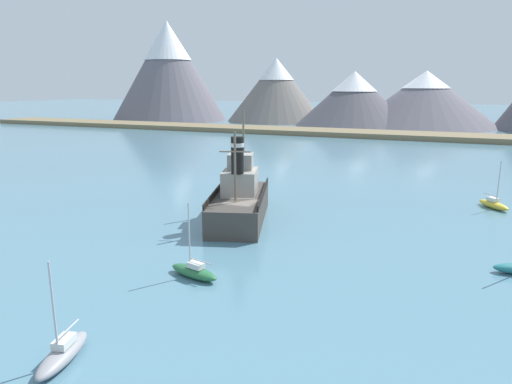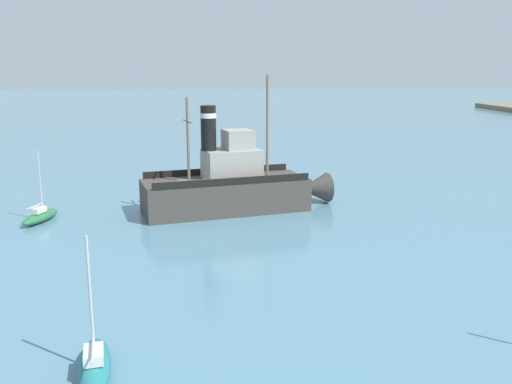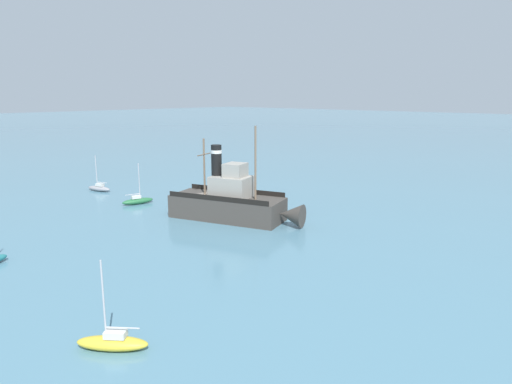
{
  "view_description": "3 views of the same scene",
  "coord_description": "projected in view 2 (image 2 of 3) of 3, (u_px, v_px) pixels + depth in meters",
  "views": [
    {
      "loc": [
        15.58,
        -34.24,
        12.05
      ],
      "look_at": [
        0.35,
        2.45,
        2.75
      ],
      "focal_mm": 32.0,
      "sensor_mm": 36.0,
      "label": 1
    },
    {
      "loc": [
        37.97,
        3.12,
        10.14
      ],
      "look_at": [
        0.7,
        4.42,
        1.84
      ],
      "focal_mm": 38.0,
      "sensor_mm": 36.0,
      "label": 2
    },
    {
      "loc": [
        31.68,
        35.71,
        13.02
      ],
      "look_at": [
        -1.42,
        6.09,
        3.41
      ],
      "focal_mm": 32.0,
      "sensor_mm": 36.0,
      "label": 3
    }
  ],
  "objects": [
    {
      "name": "ground_plane",
      "position": [
        195.0,
        215.0,
        39.13
      ],
      "size": [
        600.0,
        600.0,
        0.0
      ],
      "primitive_type": "plane",
      "color": "teal"
    },
    {
      "name": "sailboat_green",
      "position": [
        40.0,
        216.0,
        37.31
      ],
      "size": [
        3.95,
        2.0,
        4.9
      ],
      "color": "#286B3D",
      "rests_on": "ground"
    },
    {
      "name": "sailboat_teal",
      "position": [
        95.0,
        364.0,
        18.39
      ],
      "size": [
        3.95,
        1.93,
        4.9
      ],
      "color": "#23757A",
      "rests_on": "ground"
    },
    {
      "name": "old_tugboat",
      "position": [
        233.0,
        186.0,
        40.15
      ],
      "size": [
        7.76,
        14.75,
        9.9
      ],
      "color": "#423D38",
      "rests_on": "ground"
    }
  ]
}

